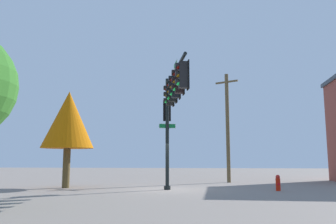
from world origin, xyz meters
TOP-DOWN VIEW (x-y plane):
  - ground_plane at (0.00, 0.00)m, footprint 120.00×120.00m
  - signal_pole_assembly at (2.13, 0.55)m, footprint 6.47×2.13m
  - utility_pole at (-6.91, 3.57)m, footprint 0.91×1.67m
  - fire_hydrant at (-0.07, 5.86)m, footprint 0.33×0.24m
  - tree_near at (-0.40, -6.02)m, footprint 3.07×3.07m

SIDE VIEW (x-z plane):
  - ground_plane at x=0.00m, z-range 0.00..0.00m
  - fire_hydrant at x=-0.07m, z-range 0.00..0.83m
  - tree_near at x=-0.40m, z-range 1.11..6.82m
  - utility_pole at x=-6.91m, z-range 0.14..8.24m
  - signal_pole_assembly at x=2.13m, z-range 1.54..7.75m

